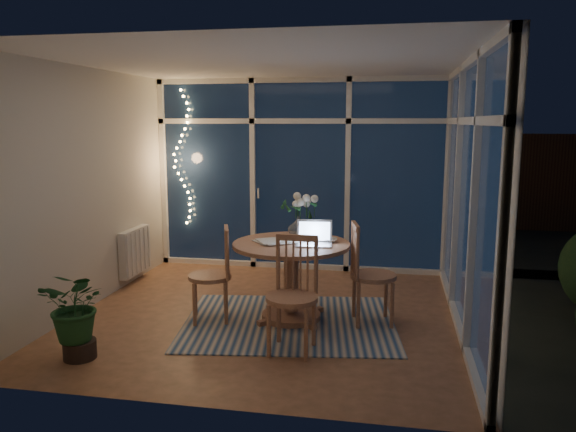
# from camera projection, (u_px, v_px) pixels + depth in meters

# --- Properties ---
(floor) EXTENTS (4.00, 4.00, 0.00)m
(floor) POSITION_uv_depth(u_px,v_px,m) (269.00, 315.00, 5.95)
(floor) COLOR brown
(floor) RESTS_ON ground
(ceiling) EXTENTS (4.00, 4.00, 0.00)m
(ceiling) POSITION_uv_depth(u_px,v_px,m) (267.00, 62.00, 5.52)
(ceiling) COLOR silver
(ceiling) RESTS_ON wall_back
(wall_back) EXTENTS (4.00, 0.04, 2.60)m
(wall_back) POSITION_uv_depth(u_px,v_px,m) (300.00, 175.00, 7.67)
(wall_back) COLOR beige
(wall_back) RESTS_ON floor
(wall_front) EXTENTS (4.00, 0.04, 2.60)m
(wall_front) POSITION_uv_depth(u_px,v_px,m) (203.00, 230.00, 3.80)
(wall_front) COLOR beige
(wall_front) RESTS_ON floor
(wall_left) EXTENTS (0.04, 4.00, 2.60)m
(wall_left) POSITION_uv_depth(u_px,v_px,m) (89.00, 189.00, 6.10)
(wall_left) COLOR beige
(wall_left) RESTS_ON floor
(wall_right) EXTENTS (0.04, 4.00, 2.60)m
(wall_right) POSITION_uv_depth(u_px,v_px,m) (472.00, 198.00, 5.37)
(wall_right) COLOR beige
(wall_right) RESTS_ON floor
(window_wall_back) EXTENTS (4.00, 0.10, 2.60)m
(window_wall_back) POSITION_uv_depth(u_px,v_px,m) (300.00, 175.00, 7.63)
(window_wall_back) COLOR white
(window_wall_back) RESTS_ON floor
(window_wall_right) EXTENTS (0.10, 4.00, 2.60)m
(window_wall_right) POSITION_uv_depth(u_px,v_px,m) (468.00, 198.00, 5.37)
(window_wall_right) COLOR white
(window_wall_right) RESTS_ON floor
(radiator) EXTENTS (0.10, 0.70, 0.58)m
(radiator) POSITION_uv_depth(u_px,v_px,m) (135.00, 251.00, 7.11)
(radiator) COLOR silver
(radiator) RESTS_ON wall_left
(fairy_lights) EXTENTS (0.24, 0.10, 1.85)m
(fairy_lights) POSITION_uv_depth(u_px,v_px,m) (182.00, 158.00, 7.82)
(fairy_lights) COLOR #E9B35D
(fairy_lights) RESTS_ON window_wall_back
(garden_patio) EXTENTS (12.00, 6.00, 0.10)m
(garden_patio) POSITION_uv_depth(u_px,v_px,m) (352.00, 232.00, 10.71)
(garden_patio) COLOR black
(garden_patio) RESTS_ON ground
(garden_fence) EXTENTS (11.00, 0.08, 1.80)m
(garden_fence) POSITION_uv_depth(u_px,v_px,m) (329.00, 179.00, 11.13)
(garden_fence) COLOR #321C12
(garden_fence) RESTS_ON ground
(neighbour_roof) EXTENTS (7.00, 3.00, 2.20)m
(neighbour_roof) POSITION_uv_depth(u_px,v_px,m) (356.00, 114.00, 13.76)
(neighbour_roof) COLOR #31333B
(neighbour_roof) RESTS_ON ground
(garden_shrubs) EXTENTS (0.90, 0.90, 0.90)m
(garden_shrubs) POSITION_uv_depth(u_px,v_px,m) (267.00, 217.00, 9.32)
(garden_shrubs) COLOR black
(garden_shrubs) RESTS_ON ground
(rug) EXTENTS (2.33, 1.97, 0.01)m
(rug) POSITION_uv_depth(u_px,v_px,m) (289.00, 322.00, 5.71)
(rug) COLOR beige
(rug) RESTS_ON floor
(dining_table) EXTENTS (1.34, 1.34, 0.81)m
(dining_table) POSITION_uv_depth(u_px,v_px,m) (291.00, 282.00, 5.74)
(dining_table) COLOR brown
(dining_table) RESTS_ON floor
(chair_left) EXTENTS (0.58, 0.58, 0.99)m
(chair_left) POSITION_uv_depth(u_px,v_px,m) (210.00, 274.00, 5.69)
(chair_left) COLOR brown
(chair_left) RESTS_ON floor
(chair_right) EXTENTS (0.57, 0.57, 1.05)m
(chair_right) POSITION_uv_depth(u_px,v_px,m) (373.00, 273.00, 5.61)
(chair_right) COLOR brown
(chair_right) RESTS_ON floor
(chair_front) EXTENTS (0.51, 0.51, 1.04)m
(chair_front) POSITION_uv_depth(u_px,v_px,m) (292.00, 295.00, 4.90)
(chair_front) COLOR brown
(chair_front) RESTS_ON floor
(laptop) EXTENTS (0.38, 0.33, 0.26)m
(laptop) POSITION_uv_depth(u_px,v_px,m) (314.00, 233.00, 5.53)
(laptop) COLOR silver
(laptop) RESTS_ON dining_table
(flower_vase) EXTENTS (0.23, 0.23, 0.21)m
(flower_vase) POSITION_uv_depth(u_px,v_px,m) (298.00, 228.00, 5.92)
(flower_vase) COLOR silver
(flower_vase) RESTS_ON dining_table
(bowl) EXTENTS (0.17, 0.17, 0.04)m
(bowl) POSITION_uv_depth(u_px,v_px,m) (329.00, 240.00, 5.70)
(bowl) COLOR silver
(bowl) RESTS_ON dining_table
(newspapers) EXTENTS (0.47, 0.43, 0.02)m
(newspapers) POSITION_uv_depth(u_px,v_px,m) (278.00, 241.00, 5.70)
(newspapers) COLOR silver
(newspapers) RESTS_ON dining_table
(phone) EXTENTS (0.12, 0.09, 0.01)m
(phone) POSITION_uv_depth(u_px,v_px,m) (304.00, 245.00, 5.55)
(phone) COLOR black
(phone) RESTS_ON dining_table
(potted_plant) EXTENTS (0.54, 0.47, 0.76)m
(potted_plant) POSITION_uv_depth(u_px,v_px,m) (78.00, 316.00, 4.79)
(potted_plant) COLOR #1A4923
(potted_plant) RESTS_ON floor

